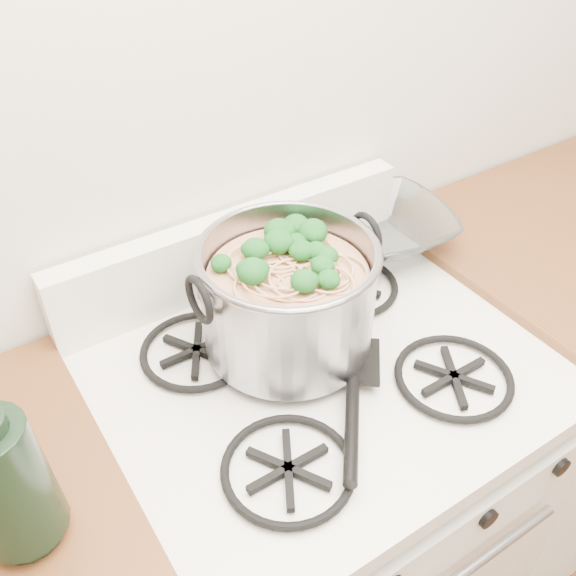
% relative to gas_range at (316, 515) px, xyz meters
% --- Properties ---
extents(gas_range, '(0.76, 0.66, 0.92)m').
position_rel_gas_range_xyz_m(gas_range, '(0.00, 0.00, 0.00)').
color(gas_range, white).
rests_on(gas_range, ground).
extents(counter_right, '(1.00, 0.65, 0.92)m').
position_rel_gas_range_xyz_m(counter_right, '(0.88, 0.00, 0.02)').
color(counter_right, silver).
rests_on(counter_right, ground).
extents(stock_pot, '(0.34, 0.31, 0.21)m').
position_rel_gas_range_xyz_m(stock_pot, '(-0.02, 0.08, 0.58)').
color(stock_pot, gray).
rests_on(stock_pot, gas_range).
extents(spatula, '(0.42, 0.42, 0.02)m').
position_rel_gas_range_xyz_m(spatula, '(0.04, -0.03, 0.50)').
color(spatula, black).
rests_on(spatula, gas_range).
extents(glass_bowl, '(0.13, 0.13, 0.03)m').
position_rel_gas_range_xyz_m(glass_bowl, '(0.32, 0.23, 0.50)').
color(glass_bowl, white).
rests_on(glass_bowl, gas_range).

